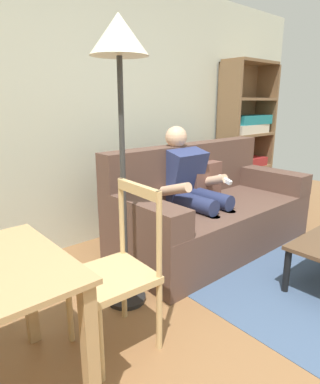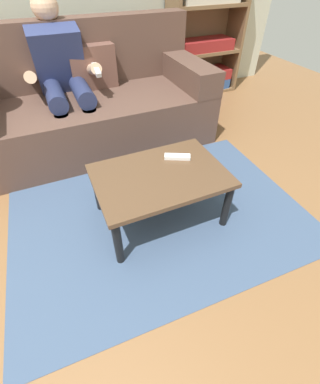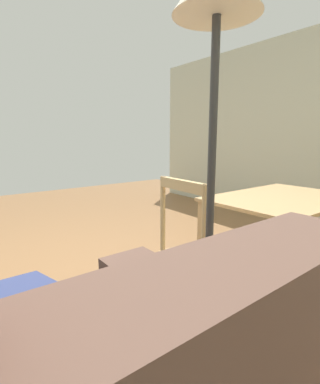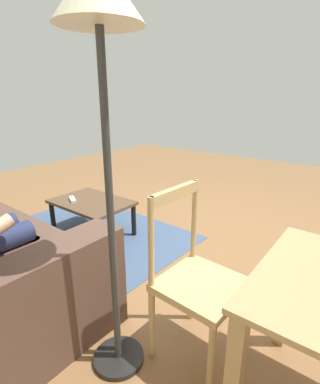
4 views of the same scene
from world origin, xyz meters
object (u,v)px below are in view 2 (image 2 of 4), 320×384
object	(u,v)px
couch	(94,105)
bookshelf	(206,22)
person_lounging	(64,76)
tv_remote	(177,157)
coffee_table	(160,181)

from	to	relation	value
couch	bookshelf	distance (m)	1.75
person_lounging	tv_remote	xyz separation A→B (m)	(0.51, -1.15, -0.23)
couch	tv_remote	world-z (taller)	couch
couch	bookshelf	xyz separation A→B (m)	(1.55, 0.68, 0.45)
person_lounging	coffee_table	bearing A→B (deg)	-75.13
couch	bookshelf	bearing A→B (deg)	23.75
person_lounging	coffee_table	world-z (taller)	person_lounging
coffee_table	tv_remote	bearing A→B (deg)	32.03
coffee_table	couch	bearing A→B (deg)	96.18
coffee_table	tv_remote	xyz separation A→B (m)	(0.17, 0.11, 0.06)
person_lounging	tv_remote	size ratio (longest dim) A/B	6.94
person_lounging	tv_remote	world-z (taller)	person_lounging
couch	bookshelf	size ratio (longest dim) A/B	1.07
tv_remote	person_lounging	bearing A→B (deg)	50.28
couch	coffee_table	bearing A→B (deg)	-83.82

